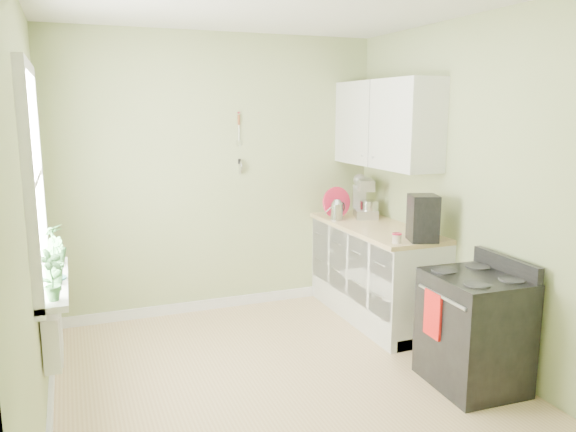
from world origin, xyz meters
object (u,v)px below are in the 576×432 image
object	(u,v)px
stove	(474,330)
coffee_maker	(423,219)
stand_mixer	(365,199)
kettle	(337,210)

from	to	relation	value
stove	coffee_maker	distance (m)	1.01
stand_mixer	coffee_maker	distance (m)	1.09
stove	coffee_maker	size ratio (longest dim) A/B	2.45
stove	stand_mixer	size ratio (longest dim) A/B	2.20
stove	stand_mixer	bearing A→B (deg)	86.46
stove	stand_mixer	world-z (taller)	stand_mixer
stand_mixer	stove	bearing A→B (deg)	-93.54
stand_mixer	coffee_maker	world-z (taller)	stand_mixer
stove	kettle	world-z (taller)	kettle
stand_mixer	coffee_maker	size ratio (longest dim) A/B	1.11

